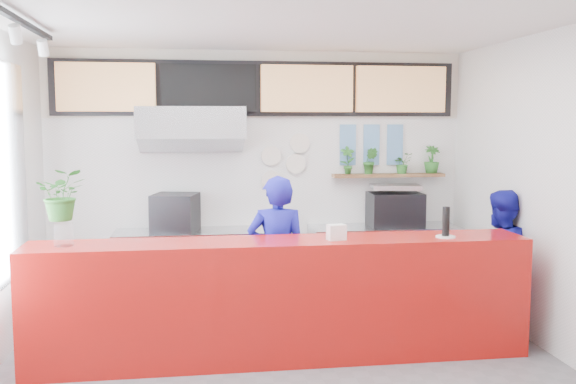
# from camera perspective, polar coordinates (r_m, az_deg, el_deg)

# --- Properties ---
(floor) EXTENTS (5.00, 5.00, 0.00)m
(floor) POSITION_cam_1_polar(r_m,az_deg,el_deg) (5.70, 0.01, -15.96)
(floor) COLOR slate
(floor) RESTS_ON ground
(ceiling) EXTENTS (5.00, 5.00, 0.00)m
(ceiling) POSITION_cam_1_polar(r_m,az_deg,el_deg) (5.35, 0.01, 15.34)
(ceiling) COLOR silver
(wall_back) EXTENTS (5.00, 0.00, 5.00)m
(wall_back) POSITION_cam_1_polar(r_m,az_deg,el_deg) (7.79, -2.62, 1.41)
(wall_back) COLOR white
(wall_back) RESTS_ON ground
(wall_right) EXTENTS (0.00, 5.00, 5.00)m
(wall_right) POSITION_cam_1_polar(r_m,az_deg,el_deg) (6.19, 23.57, -0.35)
(wall_right) COLOR white
(wall_right) RESTS_ON ground
(service_counter) EXTENTS (4.50, 0.60, 1.10)m
(service_counter) POSITION_cam_1_polar(r_m,az_deg,el_deg) (5.90, -0.55, -9.55)
(service_counter) COLOR #A40F0B
(service_counter) RESTS_ON ground
(cream_band) EXTENTS (5.00, 0.02, 0.80)m
(cream_band) POSITION_cam_1_polar(r_m,az_deg,el_deg) (7.76, -2.66, 9.52)
(cream_band) COLOR beige
(cream_band) RESTS_ON wall_back
(prep_bench) EXTENTS (1.80, 0.60, 0.90)m
(prep_bench) POSITION_cam_1_polar(r_m,az_deg,el_deg) (7.62, -8.40, -6.76)
(prep_bench) COLOR #B2B5BA
(prep_bench) RESTS_ON ground
(panini_oven) EXTENTS (0.58, 0.58, 0.43)m
(panini_oven) POSITION_cam_1_polar(r_m,az_deg,el_deg) (7.50, -9.98, -1.81)
(panini_oven) COLOR black
(panini_oven) RESTS_ON prep_bench
(extraction_hood) EXTENTS (1.20, 0.70, 0.35)m
(extraction_hood) POSITION_cam_1_polar(r_m,az_deg,el_deg) (7.37, -8.61, 6.13)
(extraction_hood) COLOR #B2B5BA
(extraction_hood) RESTS_ON ceiling
(hood_lip) EXTENTS (1.20, 0.69, 0.31)m
(hood_lip) POSITION_cam_1_polar(r_m,az_deg,el_deg) (7.38, -8.59, 4.58)
(hood_lip) COLOR #B2B5BA
(hood_lip) RESTS_ON ceiling
(right_bench) EXTENTS (1.80, 0.60, 0.90)m
(right_bench) POSITION_cam_1_polar(r_m,az_deg,el_deg) (7.94, 8.53, -6.22)
(right_bench) COLOR #B2B5BA
(right_bench) RESTS_ON ground
(espresso_machine) EXTENTS (0.64, 0.47, 0.40)m
(espresso_machine) POSITION_cam_1_polar(r_m,az_deg,el_deg) (7.87, 9.49, -1.53)
(espresso_machine) COLOR black
(espresso_machine) RESTS_ON right_bench
(espresso_tray) EXTENTS (0.63, 0.48, 0.05)m
(espresso_tray) POSITION_cam_1_polar(r_m,az_deg,el_deg) (7.84, 9.53, 0.46)
(espresso_tray) COLOR #B7B9BF
(espresso_tray) RESTS_ON espresso_machine
(herb_shelf) EXTENTS (1.40, 0.18, 0.04)m
(herb_shelf) POSITION_cam_1_polar(r_m,az_deg,el_deg) (8.01, 8.92, 1.47)
(herb_shelf) COLOR brown
(herb_shelf) RESTS_ON wall_back
(menu_board_far_left) EXTENTS (1.10, 0.10, 0.55)m
(menu_board_far_left) POSITION_cam_1_polar(r_m,az_deg,el_deg) (7.68, -15.84, 8.96)
(menu_board_far_left) COLOR tan
(menu_board_far_left) RESTS_ON wall_back
(menu_board_mid_left) EXTENTS (1.10, 0.10, 0.55)m
(menu_board_mid_left) POSITION_cam_1_polar(r_m,az_deg,el_deg) (7.62, -7.05, 9.17)
(menu_board_mid_left) COLOR black
(menu_board_mid_left) RESTS_ON wall_back
(menu_board_mid_right) EXTENTS (1.10, 0.10, 0.55)m
(menu_board_mid_right) POSITION_cam_1_polar(r_m,az_deg,el_deg) (7.73, 1.69, 9.17)
(menu_board_mid_right) COLOR tan
(menu_board_mid_right) RESTS_ON wall_back
(menu_board_far_right) EXTENTS (1.10, 0.10, 0.55)m
(menu_board_far_right) POSITION_cam_1_polar(r_m,az_deg,el_deg) (8.01, 9.99, 8.98)
(menu_board_far_right) COLOR tan
(menu_board_far_right) RESTS_ON wall_back
(soffit) EXTENTS (4.80, 0.04, 0.65)m
(soffit) POSITION_cam_1_polar(r_m,az_deg,el_deg) (7.73, -2.63, 9.16)
(soffit) COLOR black
(soffit) RESTS_ON wall_back
(track_rail) EXTENTS (0.05, 2.40, 0.04)m
(track_rail) POSITION_cam_1_polar(r_m,az_deg,el_deg) (5.45, -23.13, 14.03)
(track_rail) COLOR black
(track_rail) RESTS_ON ceiling
(dec_plate_a) EXTENTS (0.24, 0.03, 0.24)m
(dec_plate_a) POSITION_cam_1_polar(r_m,az_deg,el_deg) (7.76, -1.51, 3.25)
(dec_plate_a) COLOR silver
(dec_plate_a) RESTS_ON wall_back
(dec_plate_b) EXTENTS (0.24, 0.03, 0.24)m
(dec_plate_b) POSITION_cam_1_polar(r_m,az_deg,el_deg) (7.80, 0.69, 2.53)
(dec_plate_b) COLOR silver
(dec_plate_b) RESTS_ON wall_back
(dec_plate_c) EXTENTS (0.24, 0.03, 0.24)m
(dec_plate_c) POSITION_cam_1_polar(r_m,az_deg,el_deg) (7.78, -1.50, 1.04)
(dec_plate_c) COLOR silver
(dec_plate_c) RESTS_ON wall_back
(dec_plate_d) EXTENTS (0.24, 0.03, 0.24)m
(dec_plate_d) POSITION_cam_1_polar(r_m,az_deg,el_deg) (7.80, 1.05, 4.37)
(dec_plate_d) COLOR silver
(dec_plate_d) RESTS_ON wall_back
(photo_frame_a) EXTENTS (0.20, 0.02, 0.25)m
(photo_frame_a) POSITION_cam_1_polar(r_m,az_deg,el_deg) (7.93, 5.34, 5.09)
(photo_frame_a) COLOR #598CBF
(photo_frame_a) RESTS_ON wall_back
(photo_frame_b) EXTENTS (0.20, 0.02, 0.25)m
(photo_frame_b) POSITION_cam_1_polar(r_m,az_deg,el_deg) (8.00, 7.44, 5.08)
(photo_frame_b) COLOR #598CBF
(photo_frame_b) RESTS_ON wall_back
(photo_frame_c) EXTENTS (0.20, 0.02, 0.25)m
(photo_frame_c) POSITION_cam_1_polar(r_m,az_deg,el_deg) (8.09, 9.50, 5.06)
(photo_frame_c) COLOR #598CBF
(photo_frame_c) RESTS_ON wall_back
(photo_frame_d) EXTENTS (0.20, 0.02, 0.25)m
(photo_frame_d) POSITION_cam_1_polar(r_m,az_deg,el_deg) (7.94, 5.33, 3.29)
(photo_frame_d) COLOR #598CBF
(photo_frame_d) RESTS_ON wall_back
(photo_frame_e) EXTENTS (0.20, 0.02, 0.25)m
(photo_frame_e) POSITION_cam_1_polar(r_m,az_deg,el_deg) (8.01, 7.42, 3.29)
(photo_frame_e) COLOR #598CBF
(photo_frame_e) RESTS_ON wall_back
(photo_frame_f) EXTENTS (0.20, 0.02, 0.25)m
(photo_frame_f) POSITION_cam_1_polar(r_m,az_deg,el_deg) (8.10, 9.46, 3.29)
(photo_frame_f) COLOR #598CBF
(photo_frame_f) RESTS_ON wall_back
(staff_center) EXTENTS (0.64, 0.46, 1.63)m
(staff_center) POSITION_cam_1_polar(r_m,az_deg,el_deg) (6.39, -0.97, -5.84)
(staff_center) COLOR #14148F
(staff_center) RESTS_ON ground
(staff_right) EXTENTS (0.87, 0.79, 1.46)m
(staff_right) POSITION_cam_1_polar(r_m,az_deg,el_deg) (7.01, 18.25, -5.78)
(staff_right) COLOR #14148F
(staff_right) RESTS_ON ground
(herb_a) EXTENTS (0.18, 0.13, 0.34)m
(herb_a) POSITION_cam_1_polar(r_m,az_deg,el_deg) (7.86, 5.31, 2.84)
(herb_a) COLOR #296824
(herb_a) RESTS_ON herb_shelf
(herb_b) EXTENTS (0.22, 0.21, 0.33)m
(herb_b) POSITION_cam_1_polar(r_m,az_deg,el_deg) (7.93, 7.32, 2.77)
(herb_b) COLOR #296824
(herb_b) RESTS_ON herb_shelf
(herb_c) EXTENTS (0.27, 0.25, 0.26)m
(herb_c) POSITION_cam_1_polar(r_m,az_deg,el_deg) (8.05, 10.14, 2.54)
(herb_c) COLOR #296824
(herb_c) RESTS_ON herb_shelf
(herb_d) EXTENTS (0.19, 0.17, 0.34)m
(herb_d) POSITION_cam_1_polar(r_m,az_deg,el_deg) (8.17, 12.66, 2.84)
(herb_d) COLOR #296824
(herb_d) RESTS_ON herb_shelf
(glass_vase) EXTENTS (0.21, 0.21, 0.20)m
(glass_vase) POSITION_cam_1_polar(r_m,az_deg,el_deg) (5.81, -19.31, -3.59)
(glass_vase) COLOR white
(glass_vase) RESTS_ON service_counter
(basil_vase) EXTENTS (0.44, 0.39, 0.44)m
(basil_vase) POSITION_cam_1_polar(r_m,az_deg,el_deg) (5.76, -19.44, -0.21)
(basil_vase) COLOR #296824
(basil_vase) RESTS_ON glass_vase
(napkin_holder) EXTENTS (0.18, 0.13, 0.14)m
(napkin_holder) POSITION_cam_1_polar(r_m,az_deg,el_deg) (5.78, 4.33, -3.59)
(napkin_holder) COLOR white
(napkin_holder) RESTS_ON service_counter
(white_plate) EXTENTS (0.22, 0.22, 0.01)m
(white_plate) POSITION_cam_1_polar(r_m,az_deg,el_deg) (6.07, 13.82, -3.88)
(white_plate) COLOR white
(white_plate) RESTS_ON service_counter
(pepper_mill) EXTENTS (0.08, 0.08, 0.27)m
(pepper_mill) POSITION_cam_1_polar(r_m,az_deg,el_deg) (6.05, 13.86, -2.55)
(pepper_mill) COLOR black
(pepper_mill) RESTS_ON white_plate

